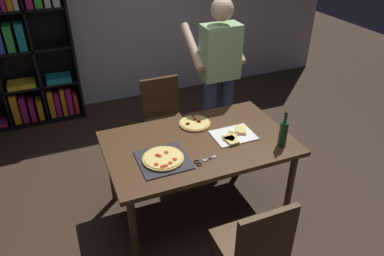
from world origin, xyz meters
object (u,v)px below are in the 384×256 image
Objects in this scene: dining_table at (199,149)px; kitchen_scissors at (202,161)px; person_serving_pizza at (219,73)px; wine_bottle at (283,133)px; chair_near_camera at (255,245)px; chair_far_side at (164,114)px; bookshelf at (17,51)px; second_pizza_plain at (195,123)px; pepperoni_pizza_on_tray at (163,159)px.

dining_table is 7.99× the size of kitchen_scissors.
wine_bottle is (0.08, -1.07, -0.13)m from person_serving_pizza.
chair_near_camera is at bearing -82.81° from kitchen_scissors.
bookshelf is (-1.39, 1.41, 0.44)m from chair_far_side.
chair_far_side is 0.75m from second_pizza_plain.
person_serving_pizza reaches higher than chair_near_camera.
wine_bottle is at bearing -2.95° from kitchen_scissors.
person_serving_pizza is 1.30m from pepperoni_pizza_on_tray.
kitchen_scissors is (0.28, -0.13, -0.01)m from pepperoni_pizza_on_tray.
second_pizza_plain is (-0.54, 0.59, -0.11)m from wine_bottle.
second_pizza_plain is (1.47, -2.11, -0.19)m from bookshelf.
bookshelf reaches higher than kitchen_scissors.
chair_near_camera is (-0.00, -0.97, -0.16)m from dining_table.
chair_near_camera is 4.56× the size of kitchen_scissors.
bookshelf is 6.17× the size of wine_bottle.
bookshelf is at bearing 112.05° from pepperoni_pizza_on_tray.
pepperoni_pizza_on_tray is 1.23× the size of wine_bottle.
pepperoni_pizza_on_tray is at bearing -135.41° from person_serving_pizza.
pepperoni_pizza_on_tray is at bearing -67.95° from bookshelf.
chair_near_camera reaches higher than kitchen_scissors.
pepperoni_pizza_on_tray is at bearing 170.36° from wine_bottle.
kitchen_scissors is at bearing -25.30° from pepperoni_pizza_on_tray.
second_pizza_plain is (0.17, 0.55, 0.01)m from kitchen_scissors.
chair_near_camera is 1.88m from person_serving_pizza.
second_pizza_plain is at bearing 73.10° from kitchen_scissors.
pepperoni_pizza_on_tray is 1.01m from wine_bottle.
bookshelf is 2.53m from person_serving_pizza.
dining_table is 0.90× the size of person_serving_pizza.
wine_bottle is (2.01, -2.69, -0.09)m from bookshelf.
chair_near_camera reaches higher than second_pizza_plain.
chair_far_side is 2.02m from bookshelf.
bookshelf is at bearing 124.86° from second_pizza_plain.
person_serving_pizza is (0.55, -0.22, 0.49)m from chair_far_side.
kitchen_scissors is 0.68× the size of second_pizza_plain.
kitchen_scissors is (1.30, -2.66, -0.20)m from bookshelf.
chair_near_camera is 0.46× the size of bookshelf.
pepperoni_pizza_on_tray is (1.02, -2.52, -0.19)m from bookshelf.
chair_near_camera is at bearing -67.52° from bookshelf.
kitchen_scissors is at bearing -94.04° from chair_far_side.
dining_table is 2.77m from bookshelf.
dining_table is at bearing 72.23° from kitchen_scissors.
kitchen_scissors is (-0.63, -1.03, -0.24)m from person_serving_pizza.
bookshelf is 5.01× the size of pepperoni_pizza_on_tray.
wine_bottle reaches higher than pepperoni_pizza_on_tray.
wine_bottle is (0.62, -0.31, 0.19)m from dining_table.
chair_far_side is 0.51× the size of person_serving_pizza.
wine_bottle reaches higher than chair_far_side.
chair_far_side is at bearing -45.35° from bookshelf.
second_pizza_plain is at bearing 73.98° from dining_table.
pepperoni_pizza_on_tray is at bearing -158.47° from dining_table.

